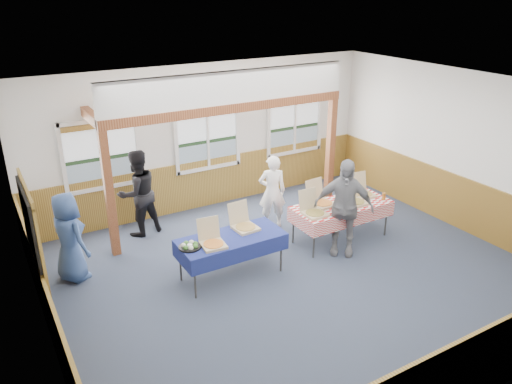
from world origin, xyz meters
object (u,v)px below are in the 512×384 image
(woman_black, at_px, (138,193))
(table_left, at_px, (231,240))
(table_right, at_px, (342,207))
(man_blue, at_px, (69,237))
(woman_white, at_px, (272,192))
(person_grey, at_px, (344,207))

(woman_black, bearing_deg, table_left, 97.10)
(table_right, height_order, man_blue, man_blue)
(woman_white, xyz_separation_m, woman_black, (-2.48, 1.05, 0.11))
(woman_black, bearing_deg, person_grey, 126.01)
(woman_white, bearing_deg, man_blue, 23.07)
(person_grey, bearing_deg, table_right, 94.18)
(table_left, height_order, table_right, same)
(table_left, bearing_deg, woman_black, 118.13)
(woman_black, height_order, man_blue, woman_black)
(table_left, bearing_deg, person_grey, 0.58)
(table_right, bearing_deg, table_left, -164.84)
(woman_black, relative_size, man_blue, 1.12)
(table_left, xyz_separation_m, man_blue, (-2.37, 1.29, 0.09))
(woman_black, distance_m, person_grey, 4.02)
(table_left, relative_size, table_right, 0.91)
(table_left, bearing_deg, woman_white, 47.13)
(table_right, relative_size, woman_black, 1.19)
(table_left, height_order, woman_black, woman_black)
(woman_white, relative_size, woman_black, 0.88)
(woman_white, height_order, person_grey, person_grey)
(table_left, bearing_deg, man_blue, 159.95)
(woman_white, bearing_deg, table_left, 61.47)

